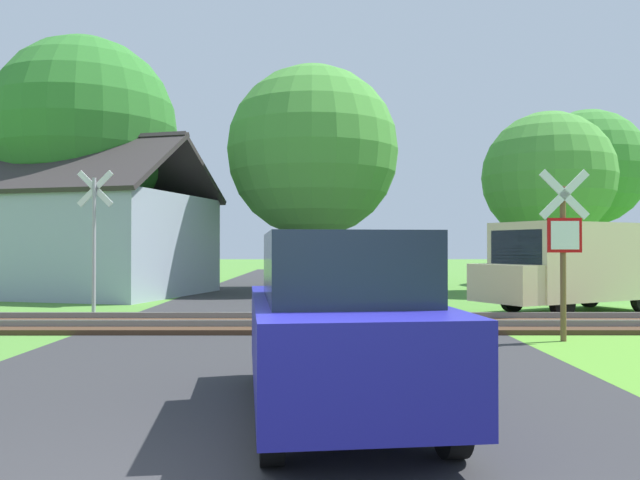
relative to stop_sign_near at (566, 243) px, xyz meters
The scene contains 11 objects.
road_asphalt 7.06m from the stop_sign_near, 134.34° to the right, with size 8.08×80.00×0.01m, color #2D2D30.
rail_track 5.46m from the stop_sign_near, 156.83° to the left, with size 60.00×2.60×0.22m.
stop_sign_near is the anchor object (origin of this frame).
crossing_sign_far 10.32m from the stop_sign_near, 158.01° to the left, with size 0.88×0.14×3.47m.
house 16.41m from the stop_sign_near, 139.06° to the left, with size 9.17×8.30×5.48m.
tree_far 18.76m from the stop_sign_near, 65.56° to the left, with size 5.16×5.16×7.73m.
tree_right 12.31m from the stop_sign_near, 71.04° to the left, with size 4.64×4.64×6.48m.
tree_center 13.94m from the stop_sign_near, 109.56° to the left, with size 6.46×6.46×8.49m.
tree_left 18.08m from the stop_sign_near, 137.03° to the left, with size 6.57×6.57×9.31m.
mail_truck 5.24m from the stop_sign_near, 66.50° to the left, with size 5.20×3.93×2.24m.
parked_car 6.28m from the stop_sign_near, 130.71° to the right, with size 2.10×4.16×1.78m.
Camera 1 is at (0.55, -3.92, 1.64)m, focal length 35.00 mm.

